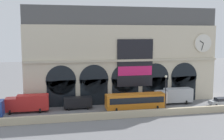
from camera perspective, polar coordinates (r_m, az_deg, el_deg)
The scene contains 9 objects.
ground_plane at distance 51.33m, azimuth 4.17°, elevation -8.31°, with size 200.00×200.00×0.00m, color slate.
quay_parapet_wall at distance 47.00m, azimuth 5.71°, elevation -9.05°, with size 90.00×0.70×1.18m, color #BCAD8C.
station_building at distance 57.32m, azimuth 2.10°, elevation 2.97°, with size 39.48×6.35×19.40m.
box_truck_west at distance 51.64m, azimuth -17.15°, elevation -6.58°, with size 7.50×2.91×3.12m.
van_midwest at distance 52.07m, azimuth -7.15°, elevation -6.70°, with size 5.20×2.48×2.20m.
bus_center at distance 50.63m, azimuth 4.90°, elevation -6.45°, with size 11.00×3.25×3.10m.
box_truck_mideast at distance 56.71m, azimuth 12.83°, elevation -5.20°, with size 7.50×2.91×3.12m.
car_east at distance 58.19m, azimuth 21.76°, elevation -6.13°, with size 4.40×2.22×1.55m.
street_lamp_quayside at distance 48.52m, azimuth 11.16°, elevation -3.99°, with size 0.44×0.44×6.90m.
Camera 1 is at (-13.64, -47.53, 13.79)m, focal length 43.78 mm.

